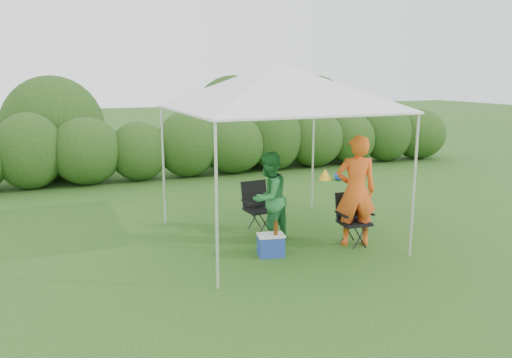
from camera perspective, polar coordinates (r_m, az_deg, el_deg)
name	(u,v)px	position (r m, az deg, el deg)	size (l,w,h in m)	color
ground	(289,248)	(7.85, 3.82, -7.85)	(70.00, 70.00, 0.00)	#305D1D
hedge	(192,145)	(13.20, -7.32, 3.83)	(16.76, 1.53, 1.80)	#284C17
canopy	(277,86)	(7.85, 2.42, 10.52)	(3.10, 3.10, 2.83)	silver
chair_right	(352,215)	(8.06, 10.92, -4.09)	(0.53, 0.49, 0.81)	black
chair_left	(258,203)	(8.58, 0.18, -2.75)	(0.56, 0.51, 0.85)	black
man	(356,191)	(7.90, 11.34, -1.34)	(0.64, 0.42, 1.75)	#FC5B1C
woman	(269,198)	(7.88, 1.47, -2.17)	(0.71, 0.56, 1.47)	#287B3B
cooler	(271,245)	(7.47, 1.71, -7.53)	(0.44, 0.35, 0.33)	#233FA1
bottle	(276,227)	(7.37, 2.28, -5.52)	(0.06, 0.06, 0.23)	#592D0C
lawn_toy	(329,175)	(12.87, 8.30, 0.49)	(0.57, 0.47, 0.28)	gold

